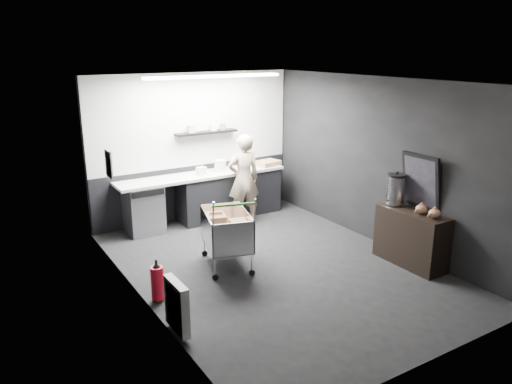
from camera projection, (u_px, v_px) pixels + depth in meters
floor at (276, 267)px, 7.39m from camera, size 5.50×5.50×0.00m
ceiling at (278, 81)px, 6.63m from camera, size 5.50×5.50×0.00m
wall_back at (194, 147)px, 9.26m from camera, size 5.50×0.00×5.50m
wall_front at (437, 242)px, 4.76m from camera, size 5.50×0.00×5.50m
wall_left at (139, 201)px, 6.00m from camera, size 0.00×5.50×5.50m
wall_right at (380, 162)px, 8.02m from camera, size 0.00×5.50×5.50m
kitchen_wall_panel at (193, 120)px, 9.10m from camera, size 3.95×0.02×1.70m
dado_panel at (196, 191)px, 9.48m from camera, size 3.95×0.02×1.00m
floating_shelf at (206, 132)px, 9.17m from camera, size 1.20×0.22×0.04m
wall_clock at (259, 99)px, 9.71m from camera, size 0.20×0.03×0.20m
poster at (109, 164)px, 7.02m from camera, size 0.02×0.30×0.40m
poster_red_band at (109, 159)px, 7.00m from camera, size 0.02×0.22×0.10m
radiator at (177, 306)px, 5.58m from camera, size 0.10×0.50×0.60m
ceiling_strip at (214, 76)px, 8.15m from camera, size 2.40×0.20×0.04m
prep_counter at (210, 196)px, 9.31m from camera, size 3.20×0.61×0.90m
person at (244, 179)px, 9.07m from camera, size 0.66×0.49×1.65m
shopping_cart at (226, 232)px, 7.29m from camera, size 0.87×1.18×1.13m
sideboard at (411, 230)px, 7.38m from camera, size 0.47×1.11×1.66m
fire_extinguisher at (157, 282)px, 6.34m from camera, size 0.16×0.16×0.54m
cardboard_box at (268, 163)px, 9.76m from camera, size 0.51×0.42×0.09m
pink_tub at (220, 166)px, 9.27m from camera, size 0.22×0.22×0.22m
white_container at (201, 171)px, 9.03m from camera, size 0.18×0.15×0.14m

